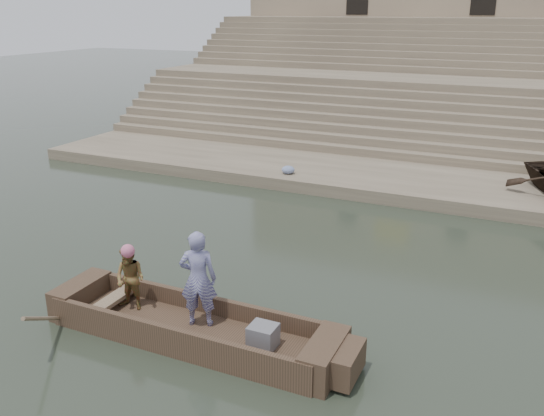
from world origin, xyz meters
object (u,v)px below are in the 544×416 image
Objects in this scene: rowing_man at (130,279)px; television at (262,336)px; standing_man at (198,279)px; main_rowboat at (191,333)px.

rowing_man is 2.88m from television.
rowing_man reaches higher than television.
standing_man is 1.51m from rowing_man.
main_rowboat is 10.87× the size of television.
rowing_man is at bearing -19.76° from standing_man.
television is (2.84, -0.14, -0.43)m from rowing_man.
standing_man is 1.54m from television.
television is at bearing -5.43° from rowing_man.
main_rowboat is 1.59m from rowing_man.
rowing_man reaches higher than main_rowboat.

